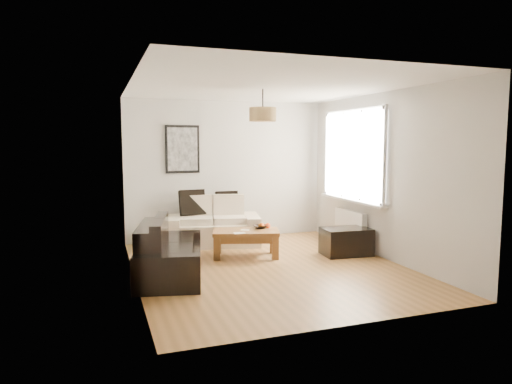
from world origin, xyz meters
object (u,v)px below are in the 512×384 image
object	(u,v)px
loveseat_cream	(213,222)
sofa_leather	(170,250)
coffee_table	(246,243)
ottoman	(346,241)

from	to	relation	value
loveseat_cream	sofa_leather	size ratio (longest dim) A/B	0.98
loveseat_cream	coffee_table	xyz separation A→B (m)	(0.28, -1.04, -0.19)
coffee_table	loveseat_cream	bearing A→B (deg)	105.05
loveseat_cream	sofa_leather	xyz separation A→B (m)	(-1.03, -1.73, -0.04)
sofa_leather	ottoman	bearing A→B (deg)	-72.52
sofa_leather	coffee_table	world-z (taller)	sofa_leather
loveseat_cream	ottoman	xyz separation A→B (m)	(1.85, -1.48, -0.19)
sofa_leather	ottoman	distance (m)	2.89
loveseat_cream	coffee_table	world-z (taller)	loveseat_cream
loveseat_cream	sofa_leather	distance (m)	2.01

